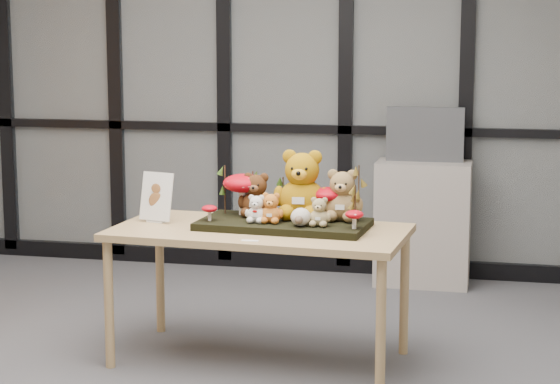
% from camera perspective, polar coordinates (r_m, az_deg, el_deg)
% --- Properties ---
extents(floor, '(5.00, 5.00, 0.00)m').
position_cam_1_polar(floor, '(5.28, -5.55, -10.47)').
color(floor, '#525358').
rests_on(floor, ground).
extents(room_shell, '(5.00, 5.00, 5.00)m').
position_cam_1_polar(room_shell, '(4.97, -5.86, 8.08)').
color(room_shell, beige).
rests_on(room_shell, floor).
extents(glass_partition, '(4.90, 0.06, 2.78)m').
position_cam_1_polar(glass_partition, '(7.37, 0.24, 6.45)').
color(glass_partition, '#2D383F').
rests_on(glass_partition, floor).
extents(display_table, '(1.60, 0.88, 0.72)m').
position_cam_1_polar(display_table, '(5.37, -1.16, -2.77)').
color(display_table, tan).
rests_on(display_table, floor).
extents(diorama_tray, '(0.92, 0.51, 0.04)m').
position_cam_1_polar(diorama_tray, '(5.38, 0.20, -1.83)').
color(diorama_tray, black).
rests_on(diorama_tray, display_table).
extents(bear_pooh_yellow, '(0.33, 0.30, 0.41)m').
position_cam_1_polar(bear_pooh_yellow, '(5.42, 1.26, 0.64)').
color(bear_pooh_yellow, '#A37109').
rests_on(bear_pooh_yellow, diorama_tray).
extents(bear_brown_medium, '(0.21, 0.19, 0.26)m').
position_cam_1_polar(bear_brown_medium, '(5.49, -1.35, -0.02)').
color(bear_brown_medium, '#45240F').
rests_on(bear_brown_medium, diorama_tray).
extents(bear_tan_back, '(0.24, 0.22, 0.30)m').
position_cam_1_polar(bear_tan_back, '(5.38, 3.53, -0.02)').
color(bear_tan_back, olive).
rests_on(bear_tan_back, diorama_tray).
extents(bear_small_yellow, '(0.14, 0.13, 0.18)m').
position_cam_1_polar(bear_small_yellow, '(5.31, -0.50, -0.81)').
color(bear_small_yellow, orange).
rests_on(bear_small_yellow, diorama_tray).
extents(bear_white_bow, '(0.13, 0.12, 0.16)m').
position_cam_1_polar(bear_white_bow, '(5.32, -1.33, -0.86)').
color(bear_white_bow, white).
rests_on(bear_white_bow, diorama_tray).
extents(bear_beige_small, '(0.13, 0.12, 0.17)m').
position_cam_1_polar(bear_beige_small, '(5.22, 2.23, -1.03)').
color(bear_beige_small, tan).
rests_on(bear_beige_small, diorama_tray).
extents(plush_cream_hedgehog, '(0.08, 0.08, 0.10)m').
position_cam_1_polar(plush_cream_hedgehog, '(5.23, 1.18, -1.36)').
color(plush_cream_hedgehog, beige).
rests_on(plush_cream_hedgehog, diorama_tray).
extents(mushroom_back_left, '(0.22, 0.22, 0.25)m').
position_cam_1_polar(mushroom_back_left, '(5.54, -2.08, -0.01)').
color(mushroom_back_left, '#AC0512').
rests_on(mushroom_back_left, diorama_tray).
extents(mushroom_back_right, '(0.17, 0.17, 0.19)m').
position_cam_1_polar(mushroom_back_right, '(5.41, 2.74, -0.53)').
color(mushroom_back_right, '#AC0512').
rests_on(mushroom_back_right, diorama_tray).
extents(mushroom_front_left, '(0.08, 0.08, 0.09)m').
position_cam_1_polar(mushroom_front_left, '(5.38, -3.99, -1.13)').
color(mushroom_front_left, '#AC0512').
rests_on(mushroom_front_left, diorama_tray).
extents(mushroom_front_right, '(0.10, 0.10, 0.11)m').
position_cam_1_polar(mushroom_front_right, '(5.17, 4.20, -1.50)').
color(mushroom_front_right, '#AC0512').
rests_on(mushroom_front_right, diorama_tray).
extents(sprig_green_far_left, '(0.05, 0.05, 0.27)m').
position_cam_1_polar(sprig_green_far_left, '(5.57, -3.12, 0.14)').
color(sprig_green_far_left, '#17320B').
rests_on(sprig_green_far_left, diorama_tray).
extents(sprig_green_mid_left, '(0.05, 0.05, 0.24)m').
position_cam_1_polar(sprig_green_mid_left, '(5.57, -1.54, -0.01)').
color(sprig_green_mid_left, '#17320B').
rests_on(sprig_green_mid_left, diorama_tray).
extents(sprig_dry_far_right, '(0.05, 0.05, 0.30)m').
position_cam_1_polar(sprig_dry_far_right, '(5.35, 4.45, -0.08)').
color(sprig_dry_far_right, brown).
rests_on(sprig_dry_far_right, diorama_tray).
extents(sprig_dry_mid_right, '(0.05, 0.05, 0.21)m').
position_cam_1_polar(sprig_dry_mid_right, '(5.24, 4.25, -0.75)').
color(sprig_dry_mid_right, brown).
rests_on(sprig_dry_mid_right, diorama_tray).
extents(sprig_green_centre, '(0.05, 0.05, 0.21)m').
position_cam_1_polar(sprig_green_centre, '(5.54, 0.17, -0.21)').
color(sprig_green_centre, '#17320B').
rests_on(sprig_green_centre, diorama_tray).
extents(sign_holder, '(0.20, 0.11, 0.27)m').
position_cam_1_polar(sign_holder, '(5.56, -6.97, -0.42)').
color(sign_holder, silver).
rests_on(sign_holder, display_table).
extents(label_card, '(0.09, 0.03, 0.00)m').
position_cam_1_polar(label_card, '(5.06, -1.71, -2.76)').
color(label_card, white).
rests_on(label_card, display_table).
extents(cabinet, '(0.65, 0.38, 0.86)m').
position_cam_1_polar(cabinet, '(7.11, 8.04, -1.75)').
color(cabinet, gray).
rests_on(cabinet, floor).
extents(monitor, '(0.53, 0.06, 0.38)m').
position_cam_1_polar(monitor, '(7.04, 8.16, 3.23)').
color(monitor, '#474A4E').
rests_on(monitor, cabinet).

